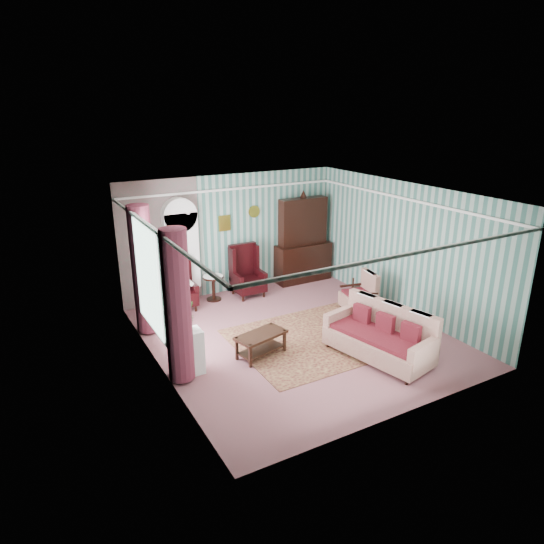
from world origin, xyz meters
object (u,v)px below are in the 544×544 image
seated_woman (178,285)px  bookcase (182,257)px  coffee_table (261,345)px  wingback_right (248,271)px  plant_stand (187,353)px  floral_armchair (358,292)px  wingback_left (178,284)px  dresser_hutch (304,237)px  round_side_table (214,288)px  sofa (379,335)px  nest_table (364,288)px

seated_woman → bookcase: bearing=57.3°
bookcase → coffee_table: (0.37, -3.20, -0.90)m
wingback_right → plant_stand: bearing=-132.8°
floral_armchair → wingback_left: bearing=70.7°
bookcase → seated_woman: size_ratio=1.90×
seated_woman → plant_stand: 2.87m
seated_woman → plant_stand: seated_woman is taller
bookcase → dresser_hutch: dresser_hutch is taller
wingback_right → dresser_hutch: bearing=8.8°
dresser_hutch → floral_armchair: (0.00, -2.31, -0.73)m
wingback_right → seated_woman: bearing=180.0°
wingback_right → round_side_table: size_ratio=2.08×
wingback_left → wingback_right: same height
coffee_table → dresser_hutch: bearing=46.9°
dresser_hutch → round_side_table: size_ratio=3.93×
sofa → coffee_table: 2.17m
bookcase → dresser_hutch: (3.25, -0.12, 0.06)m
bookcase → sofa: bearing=-63.0°
seated_woman → round_side_table: 0.96m
round_side_table → coffee_table: size_ratio=0.62×
nest_table → sofa: size_ratio=0.27×
wingback_left → floral_armchair: (3.50, -2.04, -0.17)m
round_side_table → floral_armchair: floral_armchair is taller
wingback_left → nest_table: (4.07, -1.55, -0.35)m
seated_woman → sofa: 4.64m
plant_stand → sofa: (3.26, -1.18, 0.06)m
plant_stand → dresser_hutch: bearing=35.1°
plant_stand → floral_armchair: (4.30, 0.71, 0.05)m
wingback_right → floral_armchair: 2.70m
wingback_left → sofa: (2.46, -3.93, -0.16)m
wingback_left → round_side_table: wingback_left is taller
dresser_hutch → wingback_right: size_ratio=1.89×
dresser_hutch → coffee_table: bearing=-133.1°
round_side_table → plant_stand: 3.36m
bookcase → floral_armchair: size_ratio=2.48×
wingback_left → nest_table: size_ratio=2.31×
seated_woman → sofa: bearing=-58.0°
sofa → floral_armchair: (1.04, 1.89, -0.01)m
seated_woman → round_side_table: seated_woman is taller
floral_armchair → sofa: bearing=162.0°
wingback_left → sofa: 4.64m
seated_woman → sofa: seated_woman is taller
coffee_table → wingback_left: bearing=102.3°
dresser_hutch → sofa: (-1.04, -4.20, -0.72)m
plant_stand → coffee_table: plant_stand is taller
round_side_table → coffee_table: (-0.28, -2.96, -0.08)m
dresser_hutch → round_side_table: (-2.60, -0.12, -0.88)m
sofa → coffee_table: bearing=46.0°
plant_stand → sofa: 3.46m
plant_stand → nest_table: bearing=13.8°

